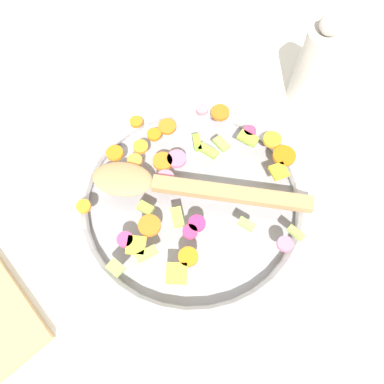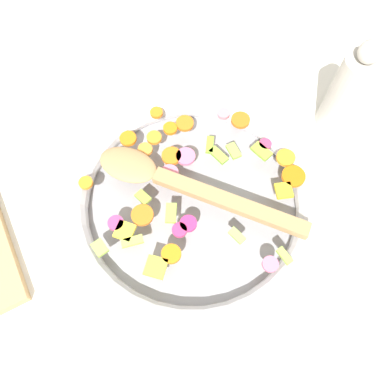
% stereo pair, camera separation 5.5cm
% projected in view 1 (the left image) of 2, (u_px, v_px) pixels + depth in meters
% --- Properties ---
extents(ground_plane, '(4.00, 4.00, 0.00)m').
position_uv_depth(ground_plane, '(192.00, 205.00, 0.60)').
color(ground_plane, silver).
extents(skillet, '(0.42, 0.42, 0.05)m').
position_uv_depth(skillet, '(192.00, 200.00, 0.58)').
color(skillet, gray).
rests_on(skillet, ground_plane).
extents(chopped_vegetables, '(0.33, 0.33, 0.01)m').
position_uv_depth(chopped_vegetables, '(190.00, 179.00, 0.56)').
color(chopped_vegetables, orange).
rests_on(chopped_vegetables, skillet).
extents(wooden_spoon, '(0.24, 0.27, 0.01)m').
position_uv_depth(wooden_spoon, '(177.00, 186.00, 0.54)').
color(wooden_spoon, '#A87F51').
rests_on(wooden_spoon, chopped_vegetables).
extents(pepper_mill, '(0.06, 0.06, 0.18)m').
position_uv_depth(pepper_mill, '(314.00, 65.00, 0.62)').
color(pepper_mill, '#B2ADA3').
rests_on(pepper_mill, ground_plane).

